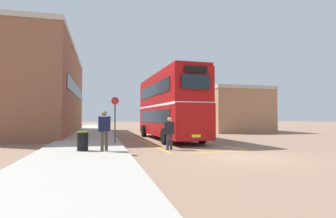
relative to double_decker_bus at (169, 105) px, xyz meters
name	(u,v)px	position (x,y,z in m)	size (l,w,h in m)	color
ground_plane	(163,135)	(0.82, 5.49, -2.51)	(135.60, 135.60, 0.00)	#846651
sidewalk_left	(92,133)	(-5.68, 7.89, -2.44)	(4.00, 57.60, 0.14)	#A39E93
brick_building_left	(44,91)	(-10.20, 9.05, 1.63)	(5.96, 19.88, 8.27)	brown
depot_building_right	(218,111)	(9.65, 12.40, -0.06)	(6.79, 14.79, 4.90)	#AD7A56
double_decker_bus	(169,105)	(0.00, 0.00, 0.00)	(2.98, 10.72, 4.75)	black
single_deck_bus	(162,117)	(4.13, 19.78, -0.88)	(3.55, 8.52, 3.02)	black
pedestrian_boarding	(169,131)	(-1.48, -5.86, -1.56)	(0.53, 0.35, 1.65)	#2D2D38
pedestrian_waiting_near	(104,127)	(-4.72, -6.73, -1.31)	(0.54, 0.48, 1.81)	#473828
litter_bin	(83,141)	(-5.66, -6.38, -1.93)	(0.52, 0.52, 0.87)	black
bus_stop_sign	(115,115)	(-4.05, -3.03, -0.75)	(0.44, 0.13, 2.70)	#4C4C51
bay_marking_yellow	(176,142)	(0.03, -1.94, -2.51)	(4.51, 12.78, 0.01)	gold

